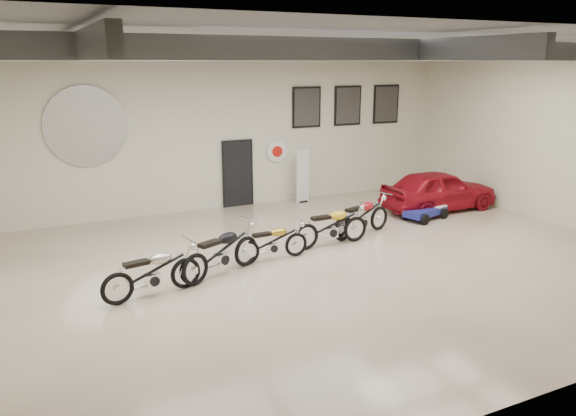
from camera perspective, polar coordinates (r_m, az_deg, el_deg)
name	(u,v)px	position (r m, az deg, el deg)	size (l,w,h in m)	color
floor	(311,266)	(13.04, 2.32, -5.89)	(16.00, 12.00, 0.01)	#C1A993
ceiling	(313,40)	(12.21, 2.57, 16.65)	(16.00, 12.00, 0.01)	slate
back_wall	(221,130)	(17.84, -6.82, 7.89)	(16.00, 0.02, 5.00)	beige
right_wall	(563,138)	(17.61, 26.17, 6.41)	(0.02, 12.00, 5.00)	beige
ceiling_beams	(313,53)	(12.21, 2.56, 15.48)	(15.80, 11.80, 0.32)	#57595F
door	(238,174)	(18.18, -5.14, 3.44)	(0.92, 0.08, 2.10)	black
logo_plaque	(86,127)	(16.88, -19.84, 7.78)	(2.30, 0.06, 1.16)	silver
poster_left	(307,107)	(18.93, 1.90, 10.20)	(1.05, 0.08, 1.35)	black
poster_mid	(348,106)	(19.73, 6.08, 10.31)	(1.05, 0.08, 1.35)	black
poster_right	(386,104)	(20.62, 9.92, 10.36)	(1.05, 0.08, 1.35)	black
oil_sign	(277,151)	(18.60, -1.14, 5.78)	(0.72, 0.10, 0.72)	white
banner_stand	(303,176)	(18.66, 1.51, 3.31)	(0.49, 0.20, 1.80)	white
motorcycle_silver	(152,271)	(11.54, -13.64, -6.27)	(2.05, 0.64, 1.07)	silver
motorcycle_black	(221,251)	(12.38, -6.79, -4.33)	(2.19, 0.68, 1.14)	silver
motorcycle_gold	(272,241)	(13.24, -1.60, -3.40)	(1.81, 0.56, 0.94)	silver
motorcycle_yellow	(331,225)	(14.30, 4.43, -1.76)	(2.08, 0.64, 1.08)	silver
motorcycle_red	(362,216)	(15.23, 7.50, -0.80)	(2.09, 0.65, 1.09)	silver
go_kart	(428,208)	(17.31, 14.06, 0.00)	(1.77, 0.80, 0.64)	navy
vintage_car	(439,190)	(18.29, 15.06, 1.77)	(3.81, 1.54, 1.30)	maroon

